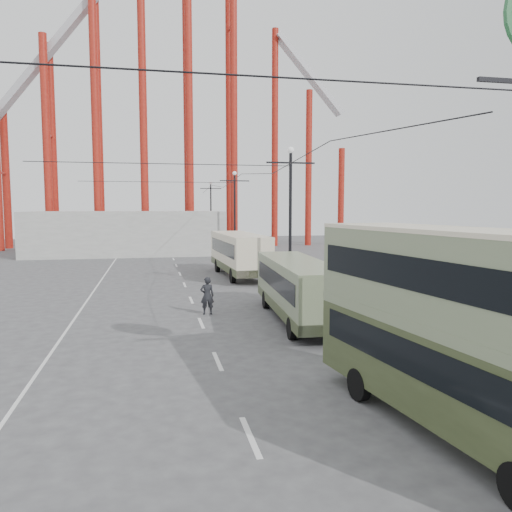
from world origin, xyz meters
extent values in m
plane|color=#454447|center=(0.00, 0.00, 0.00)|extent=(160.00, 160.00, 0.00)
cube|color=silver|center=(-1.00, 19.00, 0.01)|extent=(0.15, 82.00, 0.01)
cube|color=silver|center=(5.40, 20.00, 0.01)|extent=(0.12, 120.00, 0.01)
cube|color=silver|center=(-7.00, 20.00, 0.01)|extent=(0.12, 120.00, 0.01)
cylinder|color=black|center=(5.60, 18.00, 4.50)|extent=(0.20, 0.20, 9.00)
cylinder|color=black|center=(5.60, 18.00, 0.25)|extent=(0.44, 0.44, 0.50)
cube|color=black|center=(5.60, 18.00, 8.30)|extent=(3.20, 0.10, 0.10)
sphere|color=white|center=(5.60, 18.00, 9.10)|extent=(0.44, 0.44, 0.44)
cylinder|color=black|center=(5.60, 40.00, 4.50)|extent=(0.20, 0.20, 9.00)
cylinder|color=black|center=(5.60, 40.00, 0.25)|extent=(0.44, 0.44, 0.50)
cube|color=black|center=(5.60, 40.00, 8.30)|extent=(3.20, 0.10, 0.10)
sphere|color=white|center=(5.60, 40.00, 9.10)|extent=(0.44, 0.44, 0.44)
cylinder|color=black|center=(5.60, 62.00, 4.50)|extent=(0.20, 0.20, 9.00)
cylinder|color=black|center=(5.60, 62.00, 0.25)|extent=(0.44, 0.44, 0.50)
cube|color=black|center=(5.60, 62.00, 8.30)|extent=(3.20, 0.10, 0.10)
sphere|color=white|center=(5.60, 62.00, 9.10)|extent=(0.44, 0.44, 0.44)
cylinder|color=maroon|center=(-22.00, 59.00, 9.00)|extent=(1.00, 1.00, 18.00)
cylinder|color=maroon|center=(-16.00, 55.00, 13.50)|extent=(1.00, 1.00, 27.00)
cylinder|color=maroon|center=(-16.00, 59.00, 13.50)|extent=(1.00, 1.00, 27.00)
cylinder|color=maroon|center=(-10.00, 55.00, 18.00)|extent=(1.00, 1.00, 36.00)
cylinder|color=maroon|center=(-10.00, 59.00, 18.00)|extent=(1.00, 1.00, 36.00)
cylinder|color=maroon|center=(-4.00, 55.00, 22.50)|extent=(1.00, 1.00, 45.00)
cylinder|color=maroon|center=(-4.00, 59.00, 22.50)|extent=(1.00, 1.00, 45.00)
cylinder|color=maroon|center=(2.00, 55.00, 26.00)|extent=(1.00, 1.00, 52.00)
cylinder|color=maroon|center=(2.00, 59.00, 26.00)|extent=(1.00, 1.00, 52.00)
cylinder|color=maroon|center=(8.00, 55.00, 27.50)|extent=(1.00, 1.00, 55.00)
cylinder|color=maroon|center=(8.00, 59.00, 27.50)|extent=(1.00, 1.00, 55.00)
cylinder|color=maroon|center=(14.00, 56.00, 15.00)|extent=(0.90, 0.90, 30.00)
cylinder|color=maroon|center=(19.00, 56.00, 11.00)|extent=(0.90, 0.90, 22.00)
cylinder|color=maroon|center=(24.00, 56.00, 7.00)|extent=(0.90, 0.90, 14.00)
cube|color=#AAAAAF|center=(19.00, 56.00, 24.00)|extent=(9.89, 2.00, 10.87)
cube|color=#989893|center=(-6.00, 47.00, 2.50)|extent=(22.00, 10.00, 5.00)
cube|color=#313A1F|center=(3.82, -2.84, 1.52)|extent=(3.49, 9.45, 2.03)
cube|color=black|center=(3.82, -2.84, 1.94)|extent=(3.29, 7.63, 0.83)
cube|color=#6E7C5A|center=(3.82, -2.84, 2.68)|extent=(3.51, 9.45, 0.28)
cube|color=#6E7C5A|center=(3.82, -2.84, 3.83)|extent=(3.49, 9.45, 2.03)
cube|color=black|center=(3.82, -2.84, 3.92)|extent=(3.46, 8.91, 0.78)
cube|color=beige|center=(3.82, -2.84, 4.90)|extent=(3.51, 9.45, 0.11)
cylinder|color=black|center=(2.45, -0.41, 0.46)|extent=(0.38, 0.95, 0.92)
cylinder|color=black|center=(4.52, -0.14, 0.46)|extent=(0.38, 0.95, 0.92)
cube|color=#6E7C5A|center=(3.65, 9.67, 1.63)|extent=(2.96, 10.39, 2.24)
cube|color=black|center=(3.65, 9.67, 2.01)|extent=(2.93, 9.27, 0.89)
cube|color=#313A1F|center=(3.65, 9.67, 0.75)|extent=(2.99, 10.39, 0.47)
cube|color=#6E7C5A|center=(3.65, 9.67, 2.83)|extent=(2.98, 10.39, 0.15)
cylinder|color=black|center=(2.77, 12.62, 0.47)|extent=(0.32, 0.95, 0.93)
cylinder|color=black|center=(4.88, 12.49, 0.47)|extent=(0.32, 0.95, 0.93)
cylinder|color=black|center=(2.39, 6.47, 0.47)|extent=(0.32, 0.95, 0.93)
cylinder|color=black|center=(4.50, 6.34, 0.47)|extent=(0.32, 0.95, 0.93)
cube|color=beige|center=(3.54, 25.56, 1.90)|extent=(3.15, 10.97, 2.61)
cube|color=black|center=(3.54, 25.56, 2.34)|extent=(3.14, 9.67, 1.03)
cube|color=#313A1F|center=(3.54, 25.56, 0.87)|extent=(3.18, 10.97, 0.54)
cube|color=beige|center=(3.54, 25.56, 3.29)|extent=(3.17, 10.97, 0.17)
cylinder|color=black|center=(2.20, 28.33, 0.54)|extent=(0.35, 1.10, 1.09)
cylinder|color=black|center=(4.66, 28.43, 0.54)|extent=(0.35, 1.10, 1.09)
cylinder|color=black|center=(2.45, 22.25, 0.54)|extent=(0.35, 1.10, 1.09)
cylinder|color=black|center=(4.90, 22.35, 0.54)|extent=(0.35, 1.10, 1.09)
imported|color=black|center=(-0.50, 11.89, 0.97)|extent=(0.72, 0.48, 1.94)
camera|label=1|loc=(-3.20, -13.19, 5.44)|focal=35.00mm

